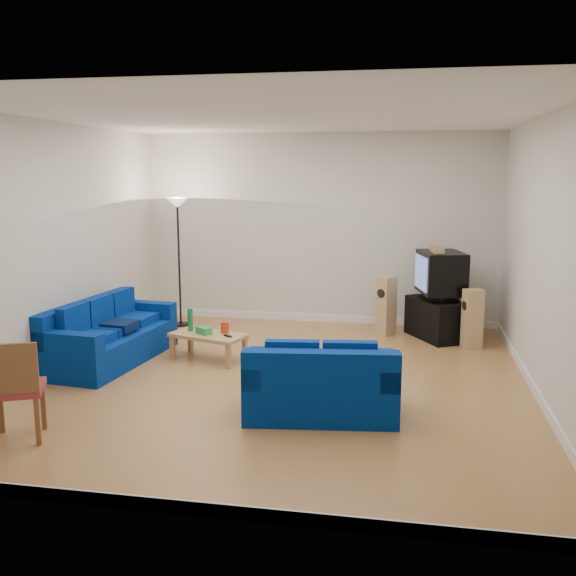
% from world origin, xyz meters
% --- Properties ---
extents(room, '(6.01, 6.51, 3.21)m').
position_xyz_m(room, '(0.00, 0.00, 1.54)').
color(room, brown).
rests_on(room, ground).
extents(sofa_three_seat, '(1.15, 2.23, 0.83)m').
position_xyz_m(sofa_three_seat, '(-2.51, 0.39, 0.31)').
color(sofa_three_seat, navy).
rests_on(sofa_three_seat, ground).
extents(sofa_loveseat, '(1.69, 1.08, 0.80)m').
position_xyz_m(sofa_loveseat, '(0.62, -1.07, 0.30)').
color(sofa_loveseat, navy).
rests_on(sofa_loveseat, ground).
extents(coffee_table, '(1.13, 0.79, 0.37)m').
position_xyz_m(coffee_table, '(-1.17, 0.69, 0.32)').
color(coffee_table, tan).
rests_on(coffee_table, ground).
extents(bottle, '(0.10, 0.10, 0.32)m').
position_xyz_m(bottle, '(-1.46, 0.80, 0.53)').
color(bottle, '#197233').
rests_on(bottle, coffee_table).
extents(tissue_box, '(0.26, 0.24, 0.10)m').
position_xyz_m(tissue_box, '(-1.22, 0.67, 0.42)').
color(tissue_box, green).
rests_on(tissue_box, coffee_table).
extents(red_canister, '(0.15, 0.15, 0.16)m').
position_xyz_m(red_canister, '(-0.95, 0.77, 0.45)').
color(red_canister, red).
rests_on(red_canister, coffee_table).
extents(remote, '(0.14, 0.12, 0.02)m').
position_xyz_m(remote, '(-0.86, 0.59, 0.38)').
color(remote, black).
rests_on(remote, coffee_table).
extents(tv_stand, '(0.99, 1.15, 0.62)m').
position_xyz_m(tv_stand, '(1.97, 2.46, 0.31)').
color(tv_stand, black).
rests_on(tv_stand, ground).
extents(av_receiver, '(0.55, 0.55, 0.10)m').
position_xyz_m(av_receiver, '(2.03, 2.43, 0.67)').
color(av_receiver, black).
rests_on(av_receiver, tv_stand).
extents(television, '(0.78, 0.95, 0.64)m').
position_xyz_m(television, '(2.00, 2.48, 1.03)').
color(television, black).
rests_on(television, av_receiver).
extents(centre_speaker, '(0.21, 0.40, 0.13)m').
position_xyz_m(centre_speaker, '(1.93, 2.43, 1.42)').
color(centre_speaker, tan).
rests_on(centre_speaker, television).
extents(speaker_left, '(0.34, 0.35, 0.93)m').
position_xyz_m(speaker_left, '(1.19, 2.53, 0.47)').
color(speaker_left, tan).
rests_on(speaker_left, ground).
extents(speaker_right, '(0.32, 0.28, 0.88)m').
position_xyz_m(speaker_right, '(2.45, 1.94, 0.44)').
color(speaker_right, tan).
rests_on(speaker_right, ground).
extents(floor_lamp, '(0.37, 0.37, 2.14)m').
position_xyz_m(floor_lamp, '(-2.23, 2.53, 1.77)').
color(floor_lamp, black).
rests_on(floor_lamp, ground).
extents(dining_chair, '(0.64, 0.64, 1.01)m').
position_xyz_m(dining_chair, '(-2.15, -2.26, 0.57)').
color(dining_chair, brown).
rests_on(dining_chair, ground).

